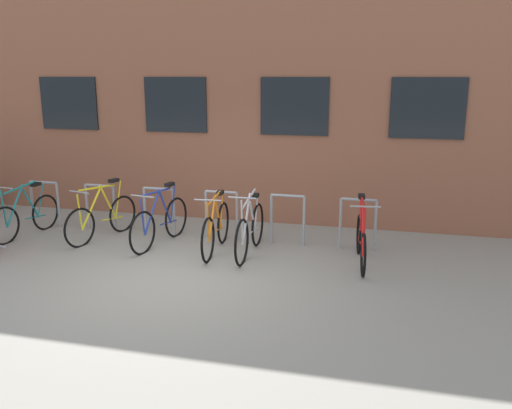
{
  "coord_description": "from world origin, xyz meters",
  "views": [
    {
      "loc": [
        2.96,
        -6.79,
        2.87
      ],
      "look_at": [
        0.85,
        1.6,
        0.76
      ],
      "focal_mm": 37.07,
      "sensor_mm": 36.0,
      "label": 1
    }
  ],
  "objects_px": {
    "bicycle_silver": "(250,231)",
    "bicycle_teal": "(26,216)",
    "bicycle_red": "(361,240)",
    "bicycle_orange": "(216,228)",
    "bicycle_blue": "(160,222)",
    "bicycle_yellow": "(102,218)"
  },
  "relations": [
    {
      "from": "bicycle_teal",
      "to": "bicycle_silver",
      "type": "relative_size",
      "value": 0.94
    },
    {
      "from": "bicycle_yellow",
      "to": "bicycle_red",
      "type": "xyz_separation_m",
      "value": [
        4.6,
        -0.19,
        -0.01
      ]
    },
    {
      "from": "bicycle_silver",
      "to": "bicycle_blue",
      "type": "bearing_deg",
      "value": 175.58
    },
    {
      "from": "bicycle_yellow",
      "to": "bicycle_silver",
      "type": "relative_size",
      "value": 0.97
    },
    {
      "from": "bicycle_blue",
      "to": "bicycle_red",
      "type": "relative_size",
      "value": 1.06
    },
    {
      "from": "bicycle_teal",
      "to": "bicycle_yellow",
      "type": "bearing_deg",
      "value": 8.44
    },
    {
      "from": "bicycle_silver",
      "to": "bicycle_yellow",
      "type": "bearing_deg",
      "value": 176.05
    },
    {
      "from": "bicycle_teal",
      "to": "bicycle_yellow",
      "type": "distance_m",
      "value": 1.45
    },
    {
      "from": "bicycle_orange",
      "to": "bicycle_silver",
      "type": "relative_size",
      "value": 0.98
    },
    {
      "from": "bicycle_silver",
      "to": "bicycle_teal",
      "type": "bearing_deg",
      "value": -179.74
    },
    {
      "from": "bicycle_blue",
      "to": "bicycle_red",
      "type": "distance_m",
      "value": 3.44
    },
    {
      "from": "bicycle_blue",
      "to": "bicycle_yellow",
      "type": "bearing_deg",
      "value": 176.73
    },
    {
      "from": "bicycle_red",
      "to": "bicycle_orange",
      "type": "xyz_separation_m",
      "value": [
        -2.39,
        0.01,
        0.02
      ]
    },
    {
      "from": "bicycle_blue",
      "to": "bicycle_silver",
      "type": "bearing_deg",
      "value": -4.42
    },
    {
      "from": "bicycle_yellow",
      "to": "bicycle_orange",
      "type": "distance_m",
      "value": 2.22
    },
    {
      "from": "bicycle_teal",
      "to": "bicycle_blue",
      "type": "height_order",
      "value": "bicycle_blue"
    },
    {
      "from": "bicycle_blue",
      "to": "bicycle_red",
      "type": "bearing_deg",
      "value": -2.06
    },
    {
      "from": "bicycle_yellow",
      "to": "bicycle_orange",
      "type": "height_order",
      "value": "bicycle_yellow"
    },
    {
      "from": "bicycle_teal",
      "to": "bicycle_red",
      "type": "distance_m",
      "value": 6.03
    },
    {
      "from": "bicycle_teal",
      "to": "bicycle_orange",
      "type": "height_order",
      "value": "bicycle_teal"
    },
    {
      "from": "bicycle_teal",
      "to": "bicycle_orange",
      "type": "bearing_deg",
      "value": 0.45
    },
    {
      "from": "bicycle_teal",
      "to": "bicycle_red",
      "type": "relative_size",
      "value": 0.99
    }
  ]
}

